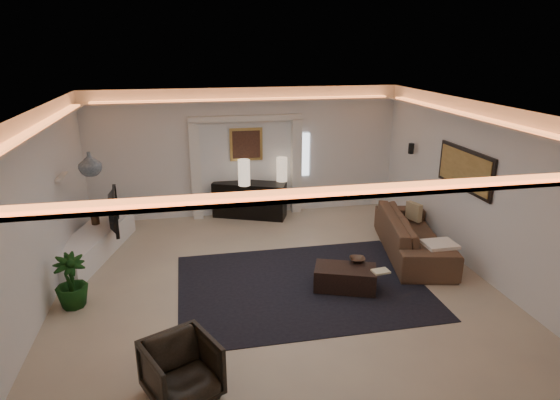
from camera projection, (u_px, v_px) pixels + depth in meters
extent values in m
plane|color=#C0AF93|center=(275.00, 282.00, 7.93)|extent=(7.00, 7.00, 0.00)
plane|color=white|center=(275.00, 108.00, 7.01)|extent=(7.00, 7.00, 0.00)
plane|color=silver|center=(246.00, 153.00, 10.73)|extent=(7.00, 0.00, 7.00)
plane|color=silver|center=(349.00, 322.00, 4.21)|extent=(7.00, 0.00, 7.00)
plane|color=silver|center=(37.00, 216.00, 6.81)|extent=(0.00, 7.00, 7.00)
plane|color=silver|center=(475.00, 188.00, 8.13)|extent=(0.00, 7.00, 7.00)
cube|color=silver|center=(275.00, 127.00, 7.10)|extent=(7.00, 7.00, 0.04)
cube|color=white|center=(304.00, 155.00, 10.99)|extent=(0.25, 0.03, 1.00)
cube|color=black|center=(301.00, 285.00, 7.81)|extent=(4.00, 3.00, 0.01)
cube|color=silver|center=(196.00, 171.00, 10.53)|extent=(0.22, 0.20, 2.20)
cube|color=silver|center=(296.00, 166.00, 10.96)|extent=(0.22, 0.20, 2.20)
cube|color=silver|center=(246.00, 118.00, 10.38)|extent=(2.52, 0.20, 0.12)
cube|color=tan|center=(246.00, 144.00, 10.64)|extent=(0.74, 0.04, 0.74)
cube|color=#4C2D1E|center=(246.00, 145.00, 10.61)|extent=(0.62, 0.02, 0.62)
cube|color=black|center=(465.00, 169.00, 8.32)|extent=(0.04, 1.64, 0.74)
cube|color=tan|center=(464.00, 170.00, 8.32)|extent=(0.02, 1.50, 0.62)
cylinder|color=black|center=(411.00, 148.00, 10.08)|extent=(0.12, 0.12, 0.22)
cube|color=silver|center=(62.00, 177.00, 8.06)|extent=(0.10, 0.55, 0.04)
cube|color=black|center=(250.00, 200.00, 10.83)|extent=(1.71, 1.10, 0.82)
cylinder|color=beige|center=(244.00, 173.00, 10.42)|extent=(0.28, 0.28, 0.58)
cylinder|color=beige|center=(282.00, 169.00, 10.75)|extent=(0.29, 0.29, 0.55)
cube|color=white|center=(94.00, 244.00, 8.88)|extent=(1.30, 2.65, 0.48)
imported|color=black|center=(109.00, 212.00, 8.89)|extent=(1.22, 0.31, 0.69)
cylinder|color=#382618|center=(95.00, 216.00, 9.16)|extent=(0.20, 0.20, 0.41)
imported|color=#465B6D|center=(90.00, 164.00, 8.00)|extent=(0.40, 0.40, 0.40)
imported|color=black|center=(71.00, 282.00, 7.08)|extent=(0.60, 0.60, 0.84)
imported|color=#513A1E|center=(413.00, 235.00, 8.92)|extent=(2.72, 1.52, 0.75)
cube|color=beige|center=(440.00, 244.00, 8.07)|extent=(0.54, 0.44, 0.06)
cube|color=tan|center=(414.00, 212.00, 9.64)|extent=(0.22, 0.38, 0.36)
cube|color=black|center=(345.00, 278.00, 7.65)|extent=(1.10, 0.84, 0.36)
imported|color=#3F2D22|center=(357.00, 258.00, 7.80)|extent=(0.31, 0.31, 0.06)
cube|color=beige|center=(381.00, 270.00, 7.43)|extent=(0.28, 0.22, 0.03)
imported|color=#2C231B|center=(182.00, 370.00, 5.28)|extent=(1.00, 1.01, 0.69)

